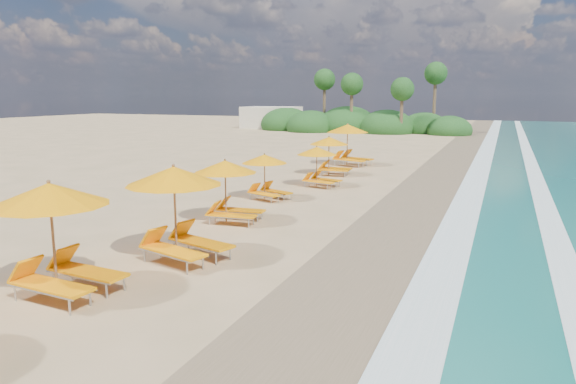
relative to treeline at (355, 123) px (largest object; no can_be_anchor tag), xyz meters
name	(u,v)px	position (x,y,z in m)	size (l,w,h in m)	color
ground	(288,226)	(9.94, -45.51, -1.00)	(160.00, 160.00, 0.00)	tan
wet_sand	(403,237)	(13.94, -45.51, -0.99)	(4.00, 160.00, 0.01)	#897052
surf_foam	(494,246)	(16.64, -45.51, -0.97)	(4.00, 160.00, 0.01)	white
station_2	(59,231)	(7.57, -53.36, 0.49)	(3.00, 2.80, 2.65)	olive
station_3	(180,207)	(8.64, -50.14, 0.50)	(3.32, 3.22, 2.67)	olive
station_4	(230,187)	(7.82, -45.76, 0.28)	(2.60, 2.45, 2.28)	olive
station_5	(267,174)	(7.32, -41.50, 0.13)	(2.59, 2.54, 2.01)	olive
station_6	(319,164)	(8.37, -37.61, 0.13)	(2.47, 2.38, 2.02)	olive
station_7	(332,153)	(7.80, -33.79, 0.24)	(2.47, 2.31, 2.21)	olive
station_8	(350,142)	(7.64, -29.46, 0.51)	(3.36, 3.26, 2.68)	olive
treeline	(355,123)	(0.00, 0.00, 0.00)	(25.80, 8.80, 9.74)	#163D14
beach_building	(271,117)	(-12.06, 2.49, 0.40)	(7.00, 5.00, 2.80)	beige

